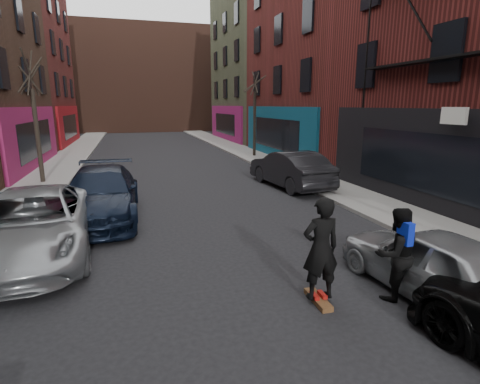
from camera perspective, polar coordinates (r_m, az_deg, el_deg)
sidewalk_left at (r=31.44m, az=-23.81°, el=5.56°), size 2.50×84.00×0.13m
sidewalk_right at (r=32.31m, az=-1.15°, el=6.84°), size 2.50×84.00×0.13m
buildings_right at (r=23.55m, az=28.16°, el=22.43°), size 12.00×56.00×16.00m
building_far at (r=57.12m, az=-14.78°, el=16.13°), size 40.00×10.00×14.00m
tree_left_far at (r=19.39m, az=-28.85°, el=10.87°), size 2.00×2.00×6.50m
tree_right_far at (r=26.36m, az=2.25°, el=12.96°), size 2.00×2.00×6.80m
parked_left_far at (r=10.40m, az=-29.04°, el=-4.29°), size 2.90×5.84×1.59m
parked_left_end at (r=12.83m, az=-20.40°, el=-0.30°), size 2.43×5.66×1.62m
parked_right_far at (r=8.16m, az=27.29°, el=-9.47°), size 1.90×4.11×1.36m
parked_right_end at (r=16.91m, az=7.61°, el=3.51°), size 2.27×5.13×1.64m
skateboard at (r=7.45m, az=11.81°, el=-15.75°), size 0.24×0.81×0.10m
skateboarder at (r=7.02m, az=12.20°, el=-8.43°), size 0.72×0.48×1.94m
pedestrian at (r=7.65m, az=22.70°, el=-8.67°), size 0.88×0.68×1.79m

